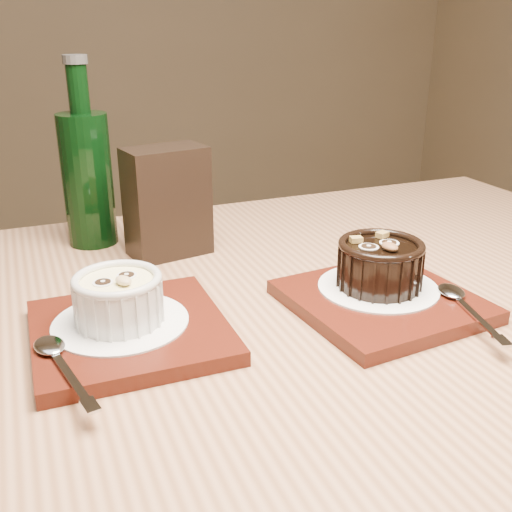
{
  "coord_description": "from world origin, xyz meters",
  "views": [
    {
      "loc": [
        -0.15,
        -0.72,
        1.04
      ],
      "look_at": [
        0.02,
        -0.19,
        0.81
      ],
      "focal_mm": 42.0,
      "sensor_mm": 36.0,
      "label": 1
    }
  ],
  "objects_px": {
    "table": "(262,392)",
    "tray_right": "(381,301)",
    "tray_left": "(130,331)",
    "ramekin_white": "(118,297)",
    "condiment_stand": "(167,202)",
    "ramekin_dark": "(380,262)",
    "green_bottle": "(87,174)"
  },
  "relations": [
    {
      "from": "ramekin_dark",
      "to": "green_bottle",
      "type": "xyz_separation_m",
      "value": [
        -0.28,
        0.29,
        0.05
      ]
    },
    {
      "from": "table",
      "to": "tray_left",
      "type": "height_order",
      "value": "tray_left"
    },
    {
      "from": "table",
      "to": "tray_right",
      "type": "xyz_separation_m",
      "value": [
        0.13,
        -0.02,
        0.1
      ]
    },
    {
      "from": "ramekin_white",
      "to": "condiment_stand",
      "type": "distance_m",
      "value": 0.23
    },
    {
      "from": "ramekin_white",
      "to": "tray_right",
      "type": "xyz_separation_m",
      "value": [
        0.27,
        -0.02,
        -0.04
      ]
    },
    {
      "from": "ramekin_dark",
      "to": "green_bottle",
      "type": "relative_size",
      "value": 0.37
    },
    {
      "from": "condiment_stand",
      "to": "ramekin_white",
      "type": "bearing_deg",
      "value": -112.32
    },
    {
      "from": "table",
      "to": "ramekin_white",
      "type": "relative_size",
      "value": 14.93
    },
    {
      "from": "tray_left",
      "to": "condiment_stand",
      "type": "xyz_separation_m",
      "value": [
        0.08,
        0.21,
        0.06
      ]
    },
    {
      "from": "table",
      "to": "tray_left",
      "type": "xyz_separation_m",
      "value": [
        -0.13,
        -0.0,
        0.1
      ]
    },
    {
      "from": "ramekin_white",
      "to": "condiment_stand",
      "type": "bearing_deg",
      "value": 43.96
    },
    {
      "from": "tray_right",
      "to": "ramekin_white",
      "type": "bearing_deg",
      "value": 175.32
    },
    {
      "from": "table",
      "to": "ramekin_dark",
      "type": "relative_size",
      "value": 13.71
    },
    {
      "from": "tray_left",
      "to": "tray_right",
      "type": "bearing_deg",
      "value": -3.52
    },
    {
      "from": "ramekin_white",
      "to": "green_bottle",
      "type": "xyz_separation_m",
      "value": [
        -0.01,
        0.28,
        0.05
      ]
    },
    {
      "from": "table",
      "to": "tray_right",
      "type": "height_order",
      "value": "tray_right"
    },
    {
      "from": "tray_left",
      "to": "tray_right",
      "type": "xyz_separation_m",
      "value": [
        0.26,
        -0.02,
        0.0
      ]
    },
    {
      "from": "ramekin_white",
      "to": "ramekin_dark",
      "type": "xyz_separation_m",
      "value": [
        0.27,
        -0.0,
        0.0
      ]
    },
    {
      "from": "ramekin_dark",
      "to": "condiment_stand",
      "type": "bearing_deg",
      "value": 122.9
    },
    {
      "from": "tray_left",
      "to": "tray_right",
      "type": "height_order",
      "value": "same"
    },
    {
      "from": "tray_right",
      "to": "table",
      "type": "bearing_deg",
      "value": 172.35
    },
    {
      "from": "ramekin_white",
      "to": "tray_right",
      "type": "height_order",
      "value": "ramekin_white"
    },
    {
      "from": "ramekin_white",
      "to": "green_bottle",
      "type": "bearing_deg",
      "value": 67.73
    },
    {
      "from": "green_bottle",
      "to": "condiment_stand",
      "type": "bearing_deg",
      "value": -38.63
    },
    {
      "from": "tray_right",
      "to": "ramekin_dark",
      "type": "relative_size",
      "value": 1.96
    },
    {
      "from": "tray_left",
      "to": "table",
      "type": "bearing_deg",
      "value": 0.46
    },
    {
      "from": "condiment_stand",
      "to": "ramekin_dark",
      "type": "bearing_deg",
      "value": -48.17
    },
    {
      "from": "tray_left",
      "to": "tray_right",
      "type": "distance_m",
      "value": 0.26
    },
    {
      "from": "table",
      "to": "ramekin_white",
      "type": "bearing_deg",
      "value": 178.03
    },
    {
      "from": "tray_left",
      "to": "green_bottle",
      "type": "bearing_deg",
      "value": 92.9
    },
    {
      "from": "ramekin_white",
      "to": "green_bottle",
      "type": "distance_m",
      "value": 0.29
    },
    {
      "from": "ramekin_white",
      "to": "ramekin_dark",
      "type": "height_order",
      "value": "ramekin_dark"
    }
  ]
}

